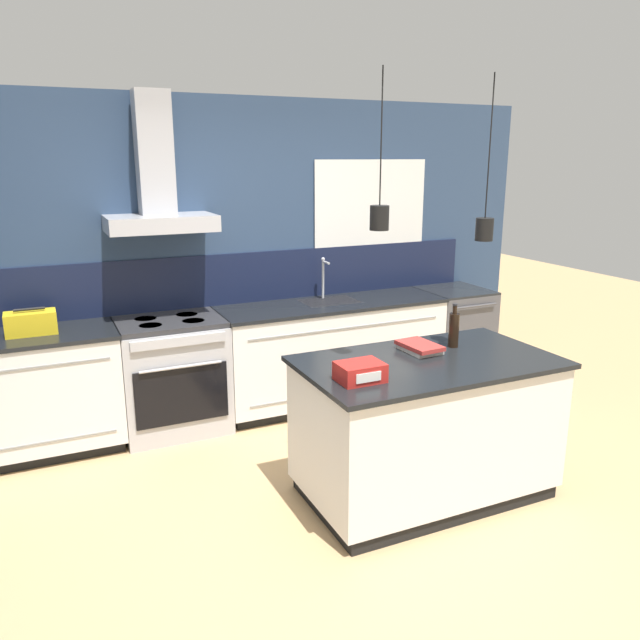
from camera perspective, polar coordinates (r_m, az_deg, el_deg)
ground_plane at (r=4.01m, az=2.43°, el=-17.33°), size 16.00×16.00×0.00m
wall_back at (r=5.30m, az=-7.73°, el=6.23°), size 5.60×2.05×2.60m
counter_run_left at (r=4.99m, az=-25.19°, el=-6.22°), size 1.30×0.64×0.91m
counter_run_sink at (r=5.49m, az=1.05°, el=-2.92°), size 1.99×0.64×1.27m
oven_range at (r=5.06m, az=-13.31°, el=-4.94°), size 0.81×0.66×0.91m
dishwasher at (r=6.14m, az=11.96°, el=-1.39°), size 0.60×0.65×0.91m
kitchen_island at (r=4.07m, az=9.60°, el=-9.63°), size 1.59×0.92×0.91m
bottle_on_island at (r=4.18m, az=12.13°, el=-0.82°), size 0.07×0.07×0.29m
book_stack at (r=4.06m, az=9.10°, el=-2.47°), size 0.22×0.31×0.06m
red_supply_box at (r=3.49m, az=3.69°, el=-4.76°), size 0.26×0.20×0.11m
yellow_toolbox at (r=4.84m, az=-24.93°, el=-0.24°), size 0.34×0.18×0.19m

